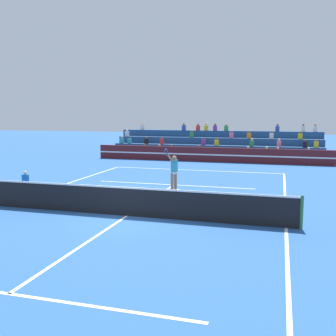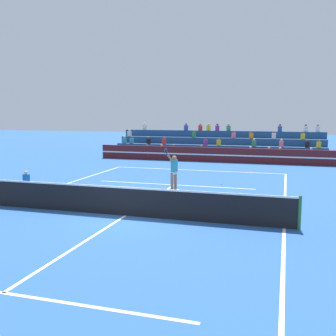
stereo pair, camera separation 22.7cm
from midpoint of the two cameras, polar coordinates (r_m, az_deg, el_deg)
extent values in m
plane|color=#285699|center=(14.34, -6.43, -6.92)|extent=(120.00, 120.00, 0.00)
cube|color=white|center=(25.52, 3.82, -0.32)|extent=(11.00, 0.10, 0.01)
cube|color=white|center=(13.30, 16.29, -8.35)|extent=(0.10, 23.80, 0.01)
cube|color=white|center=(9.08, -22.78, -16.48)|extent=(8.25, 0.10, 0.01)
cube|color=white|center=(20.28, 0.53, -2.46)|extent=(8.25, 0.10, 0.01)
cube|color=white|center=(14.33, -6.43, -6.90)|extent=(0.10, 12.85, 0.01)
cylinder|color=#2D6B38|center=(13.18, 18.35, -6.14)|extent=(0.10, 0.10, 1.10)
cube|color=black|center=(14.22, -6.46, -4.97)|extent=(11.90, 0.02, 1.00)
cube|color=white|center=(14.11, -6.49, -2.87)|extent=(11.90, 0.04, 0.06)
cube|color=#51191E|center=(30.06, 5.75, 1.95)|extent=(18.00, 0.24, 1.10)
cube|color=white|center=(29.93, 5.71, 1.93)|extent=(18.00, 0.02, 0.10)
cube|color=navy|center=(31.34, 6.16, 1.69)|extent=(17.01, 0.95, 0.55)
cube|color=teal|center=(30.72, 19.53, 2.08)|extent=(0.32, 0.22, 0.44)
sphere|color=tan|center=(30.69, 19.55, 2.67)|extent=(0.18, 0.18, 0.18)
cube|color=#338C4C|center=(30.76, 11.33, 2.39)|extent=(0.32, 0.22, 0.44)
sphere|color=beige|center=(30.73, 11.35, 2.98)|extent=(0.18, 0.18, 0.18)
cube|color=silver|center=(32.54, -3.58, 2.82)|extent=(0.32, 0.22, 0.44)
sphere|color=brown|center=(32.51, -3.58, 3.38)|extent=(0.18, 0.18, 0.18)
cube|color=pink|center=(32.14, -1.44, 2.77)|extent=(0.32, 0.22, 0.44)
sphere|color=tan|center=(32.11, -1.45, 3.34)|extent=(0.18, 0.18, 0.18)
cube|color=yellow|center=(31.31, 4.32, 2.61)|extent=(0.32, 0.22, 0.44)
sphere|color=brown|center=(31.28, 4.33, 3.20)|extent=(0.18, 0.18, 0.18)
cube|color=#B2B2B7|center=(30.66, 15.44, 2.24)|extent=(0.32, 0.22, 0.44)
sphere|color=beige|center=(30.63, 15.46, 2.83)|extent=(0.18, 0.18, 0.18)
cube|color=black|center=(31.84, 0.33, 2.73)|extent=(0.32, 0.22, 0.44)
sphere|color=brown|center=(31.82, 0.33, 3.30)|extent=(0.18, 0.18, 0.18)
cube|color=orange|center=(30.68, 13.93, 2.29)|extent=(0.32, 0.22, 0.44)
sphere|color=beige|center=(30.65, 13.95, 2.89)|extent=(0.18, 0.18, 0.18)
cube|color=navy|center=(32.24, 6.46, 2.35)|extent=(17.01, 0.95, 1.10)
cube|color=red|center=(33.02, -1.09, 3.87)|extent=(0.32, 0.22, 0.44)
sphere|color=brown|center=(33.00, -1.10, 4.42)|extent=(0.18, 0.18, 0.18)
cube|color=#338C4C|center=(31.64, 11.86, 3.52)|extent=(0.32, 0.22, 0.44)
sphere|color=beige|center=(31.62, 11.88, 4.10)|extent=(0.18, 0.18, 0.18)
cube|color=yellow|center=(31.66, 20.52, 3.19)|extent=(0.32, 0.22, 0.44)
sphere|color=brown|center=(31.63, 20.54, 3.77)|extent=(0.18, 0.18, 0.18)
cube|color=black|center=(31.60, 19.04, 3.25)|extent=(0.32, 0.22, 0.44)
sphere|color=brown|center=(31.58, 19.07, 3.83)|extent=(0.18, 0.18, 0.18)
cube|color=purple|center=(32.16, 4.96, 3.73)|extent=(0.32, 0.22, 0.44)
sphere|color=brown|center=(32.14, 4.96, 4.30)|extent=(0.18, 0.18, 0.18)
cube|color=yellow|center=(31.97, 6.87, 3.68)|extent=(0.32, 0.22, 0.44)
sphere|color=brown|center=(31.95, 6.87, 4.25)|extent=(0.18, 0.18, 0.18)
cube|color=black|center=(33.45, -3.35, 3.91)|extent=(0.32, 0.22, 0.44)
sphere|color=brown|center=(33.43, -3.36, 4.46)|extent=(0.18, 0.18, 0.18)
cube|color=teal|center=(34.25, -6.87, 3.96)|extent=(0.32, 0.22, 0.44)
sphere|color=beige|center=(34.23, -6.88, 4.49)|extent=(0.18, 0.18, 0.18)
cube|color=pink|center=(31.56, 15.61, 3.39)|extent=(0.32, 0.22, 0.44)
sphere|color=beige|center=(31.54, 15.63, 3.97)|extent=(0.18, 0.18, 0.18)
cube|color=teal|center=(33.99, -5.79, 3.95)|extent=(0.32, 0.22, 0.44)
sphere|color=brown|center=(33.97, -5.80, 4.48)|extent=(0.18, 0.18, 0.18)
cube|color=navy|center=(33.15, 6.75, 2.97)|extent=(17.01, 0.95, 1.65)
cube|color=#338C4C|center=(33.30, 3.26, 4.84)|extent=(0.32, 0.22, 0.44)
sphere|color=#9E7051|center=(33.28, 3.27, 5.39)|extent=(0.18, 0.18, 0.18)
cube|color=silver|center=(32.48, 14.59, 4.52)|extent=(0.32, 0.22, 0.44)
sphere|color=brown|center=(32.47, 14.61, 5.08)|extent=(0.18, 0.18, 0.18)
cube|color=pink|center=(32.72, 8.99, 4.70)|extent=(0.32, 0.22, 0.44)
sphere|color=brown|center=(32.71, 9.00, 5.26)|extent=(0.18, 0.18, 0.18)
cube|color=silver|center=(35.06, -6.14, 4.96)|extent=(0.32, 0.22, 0.44)
sphere|color=beige|center=(35.05, -6.15, 5.48)|extent=(0.18, 0.18, 0.18)
cube|color=yellow|center=(32.50, 18.46, 4.37)|extent=(0.32, 0.22, 0.44)
sphere|color=brown|center=(32.48, 18.48, 4.93)|extent=(0.18, 0.18, 0.18)
cube|color=orange|center=(32.58, 11.47, 4.63)|extent=(0.32, 0.22, 0.44)
sphere|color=brown|center=(32.56, 11.49, 5.19)|extent=(0.18, 0.18, 0.18)
cube|color=navy|center=(34.06, 7.01, 3.56)|extent=(17.01, 0.95, 2.20)
cube|color=silver|center=(33.49, 20.38, 5.32)|extent=(0.32, 0.22, 0.44)
sphere|color=#9E7051|center=(33.48, 20.41, 5.86)|extent=(0.18, 0.18, 0.18)
cube|color=yellow|center=(33.99, 5.38, 5.81)|extent=(0.32, 0.22, 0.44)
sphere|color=tan|center=(33.98, 5.38, 6.35)|extent=(0.18, 0.18, 0.18)
cube|color=#338C4C|center=(33.71, 8.26, 5.74)|extent=(0.32, 0.22, 0.44)
sphere|color=tan|center=(33.70, 8.27, 6.29)|extent=(0.18, 0.18, 0.18)
cube|color=#2D4CA5|center=(33.40, 15.41, 5.52)|extent=(0.32, 0.22, 0.44)
sphere|color=brown|center=(33.39, 15.43, 6.07)|extent=(0.18, 0.18, 0.18)
cube|color=silver|center=(35.53, -3.91, 5.92)|extent=(0.32, 0.22, 0.44)
sphere|color=beige|center=(35.52, -3.91, 6.43)|extent=(0.18, 0.18, 0.18)
cube|color=#2D4CA5|center=(34.41, 2.12, 5.86)|extent=(0.32, 0.22, 0.44)
sphere|color=brown|center=(34.40, 2.13, 6.40)|extent=(0.18, 0.18, 0.18)
cube|color=purple|center=(33.85, 6.65, 5.78)|extent=(0.32, 0.22, 0.44)
sphere|color=brown|center=(33.84, 6.66, 6.32)|extent=(0.18, 0.18, 0.18)
cube|color=silver|center=(33.43, 18.83, 5.39)|extent=(0.32, 0.22, 0.44)
sphere|color=brown|center=(33.42, 18.86, 5.93)|extent=(0.18, 0.18, 0.18)
cube|color=red|center=(34.13, 4.20, 5.83)|extent=(0.32, 0.22, 0.44)
sphere|color=#9E7051|center=(34.12, 4.20, 6.37)|extent=(0.18, 0.18, 0.18)
cube|color=black|center=(20.75, -20.23, -2.56)|extent=(0.28, 0.36, 0.12)
cube|color=black|center=(20.73, -20.25, -2.23)|extent=(0.28, 0.24, 0.18)
cube|color=#1966B2|center=(20.68, -20.29, -1.44)|extent=(0.30, 0.18, 0.40)
sphere|color=beige|center=(20.64, -20.32, -0.64)|extent=(0.17, 0.17, 0.17)
cylinder|color=#9E7051|center=(18.55, 0.74, -2.04)|extent=(0.14, 0.14, 0.90)
cylinder|color=#9E7051|center=(18.38, 0.24, -2.13)|extent=(0.14, 0.14, 0.90)
cube|color=white|center=(18.39, 0.57, -0.58)|extent=(0.24, 0.34, 0.20)
cube|color=teal|center=(18.34, 0.57, 0.35)|extent=(0.25, 0.38, 0.56)
sphere|color=#9E7051|center=(18.30, 0.57, 1.47)|extent=(0.22, 0.22, 0.22)
cube|color=white|center=(18.61, 0.85, -3.27)|extent=(0.27, 0.15, 0.09)
cube|color=white|center=(18.44, 0.36, -3.38)|extent=(0.27, 0.15, 0.09)
cylinder|color=#9E7051|center=(18.57, 0.86, 0.25)|extent=(0.09, 0.09, 0.56)
cylinder|color=#9E7051|center=(17.87, -0.02, 1.42)|extent=(0.16, 0.55, 0.42)
cylinder|color=black|center=(17.55, -0.45, 2.06)|extent=(0.06, 0.20, 0.15)
torus|color=#1E4C99|center=(17.41, -0.65, 2.36)|extent=(0.09, 0.43, 0.43)
sphere|color=#C6DB33|center=(20.56, 7.36, -2.29)|extent=(0.07, 0.07, 0.07)
camera|label=1|loc=(0.11, -90.35, -0.05)|focal=42.00mm
camera|label=2|loc=(0.11, 89.65, 0.05)|focal=42.00mm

